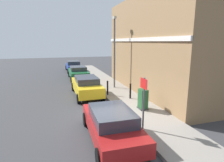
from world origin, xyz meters
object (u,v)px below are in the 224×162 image
Objects in this scene: car_green at (78,72)px; car_blue at (73,66)px; car_red at (111,123)px; car_yellow at (86,86)px; bollard_near_cabinet at (130,90)px; lamppost at (114,49)px; utility_cabinet at (143,100)px; street_sign at (144,96)px; bollard_far_kerb at (108,87)px.

car_green is 5.46m from car_blue.
car_yellow reaches higher than car_red.
car_red is 5.35m from bollard_near_cabinet.
car_red is 0.74× the size of lamppost.
car_yellow reaches higher than car_green.
car_blue is at bearing -1.36° from car_yellow.
car_blue reaches higher than utility_cabinet.
car_green is 12.93m from street_sign.
utility_cabinet is at bearing 63.80° from street_sign.
car_blue is 14.15m from bollard_near_cabinet.
car_green is at bearing 99.76° from bollard_far_kerb.
car_yellow is 3.35m from bollard_near_cabinet.
car_blue reaches higher than car_red.
car_yellow is 1.95× the size of street_sign.
car_green is 4.15× the size of bollard_near_cabinet.
car_red is 4.10× the size of bollard_near_cabinet.
street_sign is at bearing -176.68° from car_blue.
utility_cabinet is at bearing -45.41° from car_red.
car_green reaches higher than utility_cabinet.
car_yellow is at bearing 178.57° from car_blue.
lamppost reaches higher than bollard_far_kerb.
street_sign is at bearing -105.54° from bollard_near_cabinet.
bollard_near_cabinet is at bearing -163.71° from car_green.
car_yellow is (0.09, 6.67, 0.05)m from car_red.
bollard_near_cabinet is at bearing 87.27° from utility_cabinet.
utility_cabinet is (2.35, -16.04, -0.06)m from car_blue.
lamppost is (2.55, 1.23, 2.55)m from car_yellow.
bollard_far_kerb is (-1.13, 3.42, 0.02)m from utility_cabinet.
car_yellow is at bearing 102.46° from street_sign.
utility_cabinet is 6.00m from lamppost.
street_sign is (-1.21, -4.36, 0.96)m from bollard_near_cabinet.
car_green reaches higher than bollard_far_kerb.
lamppost reaches higher than street_sign.
street_sign is at bearing -89.88° from bollard_far_kerb.
car_yellow is 1.04× the size of car_green.
car_red is at bearing -120.63° from bollard_near_cabinet.
car_green is (0.18, 6.41, -0.03)m from car_yellow.
lamppost is at bearing 81.60° from street_sign.
car_blue is at bearing 98.32° from utility_cabinet.
bollard_near_cabinet is 4.20m from lamppost.
car_red is 13.08m from car_green.
bollard_near_cabinet is at bearing -128.58° from car_yellow.
lamppost reaches higher than car_blue.
car_red is at bearing -104.21° from bollard_far_kerb.
car_red is 3.70× the size of utility_cabinet.
street_sign is (1.42, -6.43, 0.91)m from car_yellow.
car_green is at bearing -0.24° from car_red.
car_yellow is at bearing 141.88° from bollard_near_cabinet.
car_yellow is at bearing 0.15° from car_red.
car_green reaches higher than bollard_near_cabinet.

